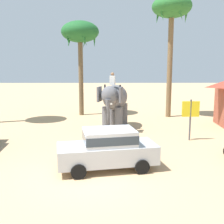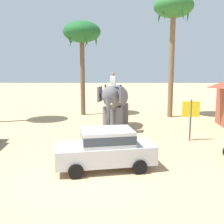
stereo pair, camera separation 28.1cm
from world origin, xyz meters
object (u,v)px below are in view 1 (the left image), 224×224
at_px(car_sedan_foreground, 108,147).
at_px(palm_tree_near_hut, 172,11).
at_px(palm_tree_left_of_road, 80,34).
at_px(elephant_with_mahout, 114,100).
at_px(signboard_yellow, 191,112).

height_order(car_sedan_foreground, palm_tree_near_hut, palm_tree_near_hut).
bearing_deg(palm_tree_left_of_road, palm_tree_near_hut, -7.39).
height_order(palm_tree_near_hut, palm_tree_left_of_road, palm_tree_near_hut).
bearing_deg(palm_tree_near_hut, palm_tree_left_of_road, 172.61).
relative_size(car_sedan_foreground, palm_tree_near_hut, 0.44).
bearing_deg(car_sedan_foreground, elephant_with_mahout, 86.90).
distance_m(palm_tree_near_hut, signboard_yellow, 10.27).
height_order(elephant_with_mahout, signboard_yellow, elephant_with_mahout).
height_order(car_sedan_foreground, palm_tree_left_of_road, palm_tree_left_of_road).
relative_size(palm_tree_left_of_road, signboard_yellow, 3.36).
relative_size(car_sedan_foreground, elephant_with_mahout, 1.08).
bearing_deg(elephant_with_mahout, signboard_yellow, -36.45).
relative_size(elephant_with_mahout, palm_tree_left_of_road, 0.50).
xyz_separation_m(palm_tree_near_hut, signboard_yellow, (-0.35, -7.56, -6.95)).
distance_m(palm_tree_near_hut, palm_tree_left_of_road, 7.76).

